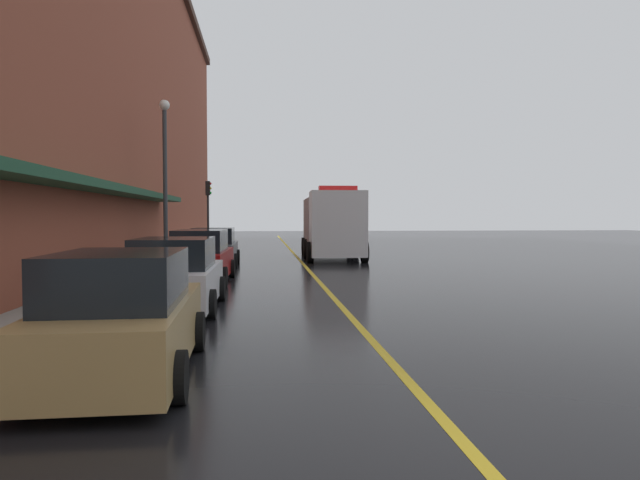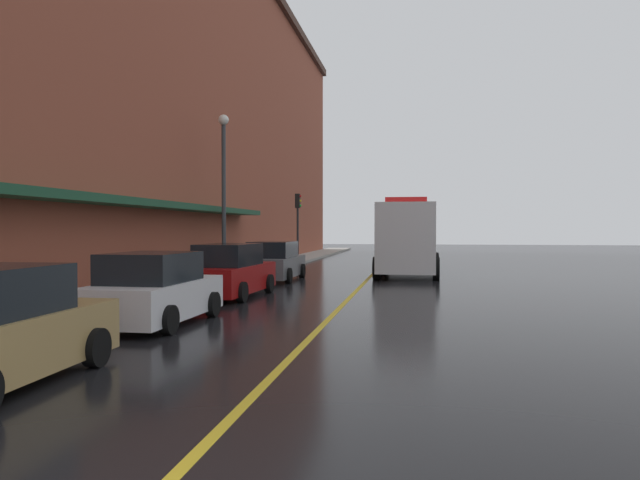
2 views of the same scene
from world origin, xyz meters
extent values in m
plane|color=black|center=(0.00, 25.00, 0.00)|extent=(112.00, 112.00, 0.00)
cube|color=#9E9B93|center=(-6.20, 25.00, 0.07)|extent=(2.40, 70.00, 0.15)
cube|color=gold|center=(0.00, 25.00, 0.00)|extent=(0.16, 70.00, 0.01)
cube|color=brown|center=(-11.64, 24.00, 9.17)|extent=(8.49, 64.00, 18.34)
cube|color=#19472D|center=(-6.85, 16.00, 3.10)|extent=(1.20, 22.40, 0.24)
cube|color=#A5844C|center=(-3.85, 3.36, 0.60)|extent=(1.85, 4.41, 0.85)
cube|color=black|center=(-3.85, 3.15, 1.38)|extent=(1.63, 2.44, 0.70)
cylinder|color=black|center=(-4.77, 4.70, 0.32)|extent=(0.23, 0.64, 0.64)
cylinder|color=black|center=(-3.00, 4.74, 0.32)|extent=(0.23, 0.64, 0.64)
cylinder|color=black|center=(-4.71, 1.99, 0.32)|extent=(0.23, 0.64, 0.64)
cylinder|color=black|center=(-2.94, 2.03, 0.32)|extent=(0.23, 0.64, 0.64)
cube|color=silver|center=(-3.95, 9.05, 0.60)|extent=(1.91, 4.29, 0.84)
cube|color=black|center=(-3.96, 8.84, 1.36)|extent=(1.70, 2.37, 0.69)
cylinder|color=black|center=(-4.87, 10.39, 0.32)|extent=(0.23, 0.64, 0.64)
cylinder|color=black|center=(-3.00, 10.36, 0.32)|extent=(0.23, 0.64, 0.64)
cylinder|color=black|center=(-4.91, 7.74, 0.32)|extent=(0.23, 0.64, 0.64)
cylinder|color=black|center=(-3.03, 7.71, 0.32)|extent=(0.23, 0.64, 0.64)
cube|color=maroon|center=(-3.93, 14.82, 0.61)|extent=(1.90, 4.81, 0.87)
cube|color=black|center=(-3.94, 14.58, 1.40)|extent=(1.65, 2.66, 0.71)
cylinder|color=black|center=(-4.75, 16.32, 0.32)|extent=(0.24, 0.65, 0.64)
cylinder|color=black|center=(-3.00, 16.26, 0.32)|extent=(0.24, 0.65, 0.64)
cylinder|color=black|center=(-4.85, 13.38, 0.32)|extent=(0.24, 0.65, 0.64)
cylinder|color=black|center=(-3.11, 13.32, 0.32)|extent=(0.24, 0.65, 0.64)
cube|color=#595B60|center=(-4.01, 21.17, 0.59)|extent=(1.89, 4.68, 0.84)
cube|color=black|center=(-4.01, 20.93, 1.35)|extent=(1.70, 2.58, 0.68)
cylinder|color=black|center=(-4.97, 22.62, 0.32)|extent=(0.22, 0.64, 0.64)
cylinder|color=black|center=(-3.05, 22.62, 0.32)|extent=(0.22, 0.64, 0.64)
cylinder|color=black|center=(-4.97, 19.71, 0.32)|extent=(0.22, 0.64, 0.64)
cylinder|color=black|center=(-3.05, 19.71, 0.32)|extent=(0.22, 0.64, 0.64)
cube|color=silver|center=(1.68, 22.27, 1.85)|extent=(2.63, 2.20, 3.10)
cube|color=silver|center=(1.78, 26.24, 1.72)|extent=(2.71, 5.25, 2.85)
cube|color=red|center=(1.68, 22.27, 3.52)|extent=(1.82, 0.64, 0.24)
cylinder|color=black|center=(2.99, 22.32, 0.50)|extent=(0.32, 1.01, 1.00)
cylinder|color=black|center=(0.38, 22.38, 0.50)|extent=(0.32, 1.01, 1.00)
cylinder|color=black|center=(3.07, 25.56, 0.50)|extent=(0.32, 1.01, 1.00)
cylinder|color=black|center=(0.46, 25.62, 0.50)|extent=(0.32, 1.01, 1.00)
cylinder|color=black|center=(3.12, 27.65, 0.50)|extent=(0.32, 1.01, 1.00)
cylinder|color=black|center=(0.51, 27.72, 0.50)|extent=(0.32, 1.01, 1.00)
cylinder|color=#4C4C51|center=(-5.35, 11.38, 0.68)|extent=(0.07, 0.07, 1.05)
cube|color=black|center=(-5.35, 11.38, 1.34)|extent=(0.14, 0.18, 0.28)
cylinder|color=#4C4C51|center=(-5.35, 10.47, 0.68)|extent=(0.07, 0.07, 1.05)
cube|color=black|center=(-5.35, 10.47, 1.34)|extent=(0.14, 0.18, 0.28)
cylinder|color=#4C4C51|center=(-5.35, 13.82, 0.68)|extent=(0.07, 0.07, 1.05)
cube|color=black|center=(-5.35, 13.82, 1.34)|extent=(0.14, 0.18, 0.28)
cylinder|color=#33383D|center=(-5.95, 20.11, 3.40)|extent=(0.18, 0.18, 6.50)
sphere|color=white|center=(-5.95, 20.11, 6.87)|extent=(0.44, 0.44, 0.44)
cylinder|color=#232326|center=(-5.30, 32.70, 1.85)|extent=(0.14, 0.14, 3.40)
cube|color=black|center=(-5.30, 32.70, 4.00)|extent=(0.28, 0.36, 0.90)
sphere|color=red|center=(-5.14, 32.70, 4.30)|extent=(0.16, 0.16, 0.16)
sphere|color=gold|center=(-5.14, 32.70, 4.00)|extent=(0.16, 0.16, 0.16)
sphere|color=green|center=(-5.14, 32.70, 3.70)|extent=(0.16, 0.16, 0.16)
camera|label=1|loc=(-1.96, -4.79, 2.21)|focal=32.36mm
camera|label=2|loc=(2.19, -4.26, 2.27)|focal=33.53mm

